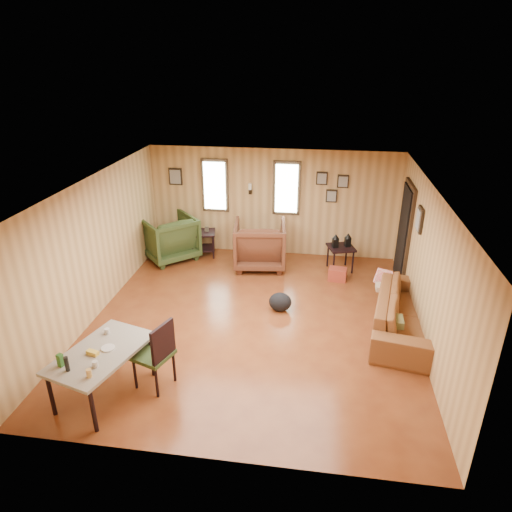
{
  "coord_description": "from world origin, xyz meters",
  "views": [
    {
      "loc": [
        1.04,
        -6.71,
        4.28
      ],
      "look_at": [
        0.0,
        0.4,
        1.05
      ],
      "focal_mm": 32.0,
      "sensor_mm": 36.0,
      "label": 1
    }
  ],
  "objects_px": {
    "recliner_brown": "(260,242)",
    "sofa": "(406,306)",
    "recliner_green": "(169,236)",
    "side_table": "(341,245)",
    "end_table": "(203,239)",
    "dining_table": "(100,356)"
  },
  "relations": [
    {
      "from": "recliner_green",
      "to": "side_table",
      "type": "distance_m",
      "value": 3.77
    },
    {
      "from": "end_table",
      "to": "side_table",
      "type": "distance_m",
      "value": 3.09
    },
    {
      "from": "side_table",
      "to": "end_table",
      "type": "bearing_deg",
      "value": 174.1
    },
    {
      "from": "recliner_green",
      "to": "dining_table",
      "type": "xyz_separation_m",
      "value": [
        0.54,
        -4.47,
        0.09
      ]
    },
    {
      "from": "recliner_brown",
      "to": "dining_table",
      "type": "height_order",
      "value": "recliner_brown"
    },
    {
      "from": "side_table",
      "to": "dining_table",
      "type": "height_order",
      "value": "dining_table"
    },
    {
      "from": "end_table",
      "to": "recliner_brown",
      "type": "bearing_deg",
      "value": -15.25
    },
    {
      "from": "recliner_brown",
      "to": "end_table",
      "type": "xyz_separation_m",
      "value": [
        -1.35,
        0.37,
        -0.16
      ]
    },
    {
      "from": "end_table",
      "to": "dining_table",
      "type": "relative_size",
      "value": 0.46
    },
    {
      "from": "recliner_brown",
      "to": "sofa",
      "type": "bearing_deg",
      "value": 134.84
    },
    {
      "from": "sofa",
      "to": "side_table",
      "type": "height_order",
      "value": "sofa"
    },
    {
      "from": "side_table",
      "to": "recliner_brown",
      "type": "bearing_deg",
      "value": -178.29
    },
    {
      "from": "sofa",
      "to": "recliner_green",
      "type": "bearing_deg",
      "value": 75.03
    },
    {
      "from": "sofa",
      "to": "side_table",
      "type": "distance_m",
      "value": 2.42
    },
    {
      "from": "sofa",
      "to": "dining_table",
      "type": "distance_m",
      "value": 4.78
    },
    {
      "from": "end_table",
      "to": "dining_table",
      "type": "xyz_separation_m",
      "value": [
        -0.16,
        -4.72,
        0.24
      ]
    },
    {
      "from": "sofa",
      "to": "recliner_brown",
      "type": "relative_size",
      "value": 2.1
    },
    {
      "from": "sofa",
      "to": "side_table",
      "type": "relative_size",
      "value": 2.8
    },
    {
      "from": "recliner_green",
      "to": "sofa",
      "type": "bearing_deg",
      "value": 111.65
    },
    {
      "from": "recliner_green",
      "to": "side_table",
      "type": "relative_size",
      "value": 1.31
    },
    {
      "from": "recliner_green",
      "to": "dining_table",
      "type": "relative_size",
      "value": 0.71
    },
    {
      "from": "sofa",
      "to": "recliner_green",
      "type": "relative_size",
      "value": 2.14
    }
  ]
}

